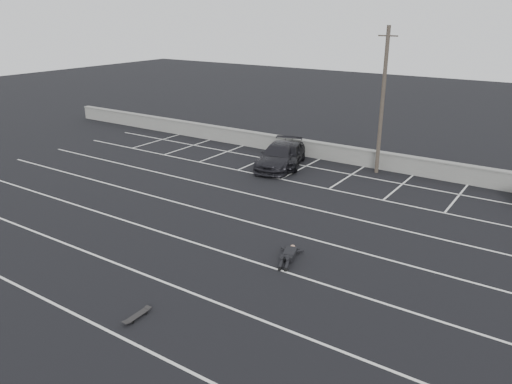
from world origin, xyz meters
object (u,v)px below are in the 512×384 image
Objects in this scene: utility_pole at (382,101)px; person at (290,251)px; skateboard at (137,316)px; car_right at (279,156)px; car_left at (288,154)px.

utility_pole reaches higher than person.
skateboard is at bearing -123.98° from person.
person is 2.89× the size of skateboard.
skateboard is at bearing -89.01° from car_right.
car_right is 16.62m from skateboard.
skateboard is (-0.70, -18.25, -4.08)m from utility_pole.
car_right is at bearing -156.63° from utility_pole.
car_right is (-0.27, -0.63, 0.01)m from car_left.
person is (1.14, -12.03, -3.92)m from utility_pole.
utility_pole reaches higher than car_right.
utility_pole is 18.71m from skateboard.
skateboard is (4.61, -15.95, -0.63)m from car_right.
utility_pole is at bearing 77.96° from person.
car_right is at bearing 104.61° from skateboard.
car_left is at bearing 103.16° from skateboard.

